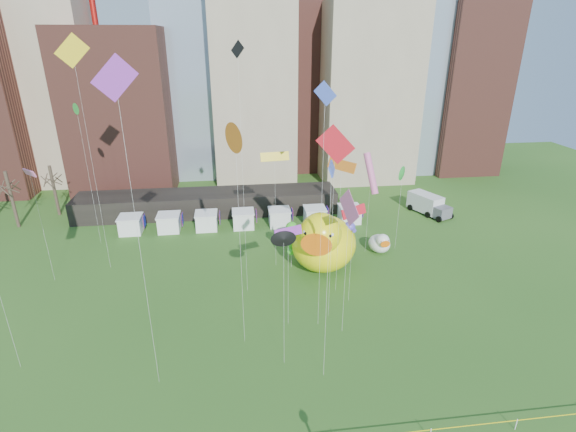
{
  "coord_description": "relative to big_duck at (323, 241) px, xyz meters",
  "views": [
    {
      "loc": [
        0.22,
        -19.28,
        24.26
      ],
      "look_at": [
        3.96,
        10.27,
        12.0
      ],
      "focal_mm": 27.0,
      "sensor_mm": 36.0,
      "label": 1
    }
  ],
  "objects": [
    {
      "name": "kite_3",
      "position": [
        -26.76,
        10.14,
        13.25
      ],
      "size": [
        0.88,
        1.12,
        17.51
      ],
      "color": "silver",
      "rests_on": "ground"
    },
    {
      "name": "vendor_tents",
      "position": [
        -8.47,
        12.99,
        -2.38
      ],
      "size": [
        33.24,
        2.8,
        2.4
      ],
      "color": "white",
      "rests_on": "ground"
    },
    {
      "name": "big_duck",
      "position": [
        0.0,
        0.0,
        0.0
      ],
      "size": [
        9.72,
        10.85,
        7.59
      ],
      "rotation": [
        0.0,
        0.0,
        -0.36
      ],
      "color": "#FEF10C",
      "rests_on": "ground"
    },
    {
      "name": "box_truck",
      "position": [
        18.9,
        14.66,
        -2.03
      ],
      "size": [
        4.9,
        7.07,
        2.84
      ],
      "rotation": [
        0.0,
        0.0,
        0.42
      ],
      "color": "silver",
      "rests_on": "ground"
    },
    {
      "name": "kite_14",
      "position": [
        -9.16,
        -11.54,
        14.21
      ],
      "size": [
        1.05,
        2.12,
        18.81
      ],
      "color": "silver",
      "rests_on": "ground"
    },
    {
      "name": "kite_13",
      "position": [
        -2.42,
        -10.02,
        16.03
      ],
      "size": [
        1.58,
        0.99,
        21.42
      ],
      "color": "silver",
      "rests_on": "ground"
    },
    {
      "name": "seahorse_green",
      "position": [
        -3.43,
        0.91,
        0.46
      ],
      "size": [
        1.48,
        1.79,
        5.62
      ],
      "rotation": [
        0.0,
        0.0,
        0.1
      ],
      "color": "silver",
      "rests_on": "ground"
    },
    {
      "name": "kite_1",
      "position": [
        -29.23,
        1.21,
        8.5
      ],
      "size": [
        1.72,
        1.63,
        12.42
      ],
      "color": "silver",
      "rests_on": "ground"
    },
    {
      "name": "kite_10",
      "position": [
        -6.08,
        -14.63,
        7.46
      ],
      "size": [
        1.25,
        0.23,
        11.63
      ],
      "color": "silver",
      "rests_on": "ground"
    },
    {
      "name": "bare_trees",
      "position": [
        -39.65,
        17.53,
        0.53
      ],
      "size": [
        8.44,
        6.44,
        8.5
      ],
      "color": "#382B21",
      "rests_on": "ground"
    },
    {
      "name": "kite_5",
      "position": [
        -3.22,
        -16.48,
        12.94
      ],
      "size": [
        0.87,
        2.03,
        16.96
      ],
      "color": "silver",
      "rests_on": "ground"
    },
    {
      "name": "pavilion",
      "position": [
        -13.48,
        18.99,
        -1.88
      ],
      "size": [
        38.0,
        6.0,
        3.2
      ],
      "primitive_type": "cube",
      "color": "black",
      "rests_on": "ground"
    },
    {
      "name": "kite_9",
      "position": [
        -0.46,
        -11.25,
        8.23
      ],
      "size": [
        0.91,
        2.9,
        13.35
      ],
      "color": "silver",
      "rests_on": "ground"
    },
    {
      "name": "small_duck",
      "position": [
        7.77,
        3.25,
        -2.23
      ],
      "size": [
        2.68,
        3.56,
        2.72
      ],
      "rotation": [
        0.0,
        0.0,
        0.04
      ],
      "color": "white",
      "rests_on": "ground"
    },
    {
      "name": "kite_7",
      "position": [
        -5.11,
        -9.56,
        5.71
      ],
      "size": [
        2.49,
        1.26,
        9.63
      ],
      "color": "silver",
      "rests_on": "ground"
    },
    {
      "name": "kite_15",
      "position": [
        -15.79,
        -15.59,
        18.12
      ],
      "size": [
        2.5,
        1.03,
        23.51
      ],
      "color": "silver",
      "rests_on": "ground"
    },
    {
      "name": "kite_17",
      "position": [
        6.07,
        3.56,
        6.5
      ],
      "size": [
        1.73,
        2.85,
        12.33
      ],
      "color": "silver",
      "rests_on": "ground"
    },
    {
      "name": "kite_8",
      "position": [
        -1.2,
        -8.81,
        12.68
      ],
      "size": [
        3.03,
        1.21,
        18.0
      ],
      "color": "silver",
      "rests_on": "ground"
    },
    {
      "name": "kite_2",
      "position": [
        -8.6,
        -3.4,
        18.13
      ],
      "size": [
        1.12,
        1.04,
        24.16
      ],
      "color": "silver",
      "rests_on": "ground"
    },
    {
      "name": "kite_6",
      "position": [
        0.5,
        -4.56,
        9.86
      ],
      "size": [
        2.21,
        2.83,
        13.89
      ],
      "color": "silver",
      "rests_on": "ground"
    },
    {
      "name": "seahorse_purple",
      "position": [
        3.02,
        0.63,
        0.35
      ],
      "size": [
        1.65,
        1.86,
        5.43
      ],
      "rotation": [
        0.0,
        0.0,
        0.34
      ],
      "color": "silver",
      "rests_on": "ground"
    },
    {
      "name": "kite_12",
      "position": [
        -5.12,
        1.55,
        9.31
      ],
      "size": [
        3.06,
        0.78,
        13.32
      ],
      "color": "silver",
      "rests_on": "ground"
    },
    {
      "name": "kite_4",
      "position": [
        -23.97,
        3.48,
        19.25
      ],
      "size": [
        3.03,
        1.04,
        24.77
      ],
      "color": "silver",
      "rests_on": "ground"
    },
    {
      "name": "kite_16",
      "position": [
        1.34,
        -6.58,
        6.05
      ],
      "size": [
        2.74,
        1.88,
        10.03
      ],
      "color": "silver",
      "rests_on": "ground"
    },
    {
      "name": "skyline",
      "position": [
        -7.23,
        38.05,
        17.96
      ],
      "size": [
        101.0,
        23.0,
        68.0
      ],
      "color": "brown",
      "rests_on": "ground"
    },
    {
      "name": "kite_11",
      "position": [
        10.02,
        3.98,
        6.22
      ],
      "size": [
        1.17,
        1.43,
        10.55
      ],
      "color": "silver",
      "rests_on": "ground"
    }
  ]
}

